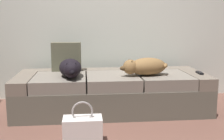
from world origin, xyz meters
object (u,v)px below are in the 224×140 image
at_px(handbag, 83,131).
at_px(dog_tan, 145,67).
at_px(couch, 112,92).
at_px(dog_dark, 71,68).
at_px(throw_pillow, 66,57).
at_px(tv_remote, 200,73).

bearing_deg(handbag, dog_tan, 48.60).
distance_m(couch, dog_dark, 0.57).
height_order(couch, throw_pillow, throw_pillow).
height_order(throw_pillow, handbag, throw_pillow).
height_order(couch, tv_remote, tv_remote).
bearing_deg(handbag, tv_remote, 31.39).
height_order(couch, dog_tan, dog_tan).
bearing_deg(couch, tv_remote, -6.36).
relative_size(couch, handbag, 5.63).
xyz_separation_m(tv_remote, handbag, (-1.32, -0.81, -0.31)).
height_order(dog_dark, tv_remote, dog_dark).
height_order(dog_tan, tv_remote, dog_tan).
relative_size(couch, dog_dark, 3.79).
height_order(dog_dark, dog_tan, dog_tan).
distance_m(tv_remote, throw_pillow, 1.55).
relative_size(couch, throw_pillow, 6.26).
height_order(couch, dog_dark, dog_dark).
bearing_deg(dog_tan, couch, 157.30).
xyz_separation_m(dog_dark, handbag, (0.12, -0.76, -0.40)).
distance_m(dog_dark, dog_tan, 0.80).
distance_m(dog_dark, handbag, 0.87).
relative_size(throw_pillow, handbag, 0.90).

